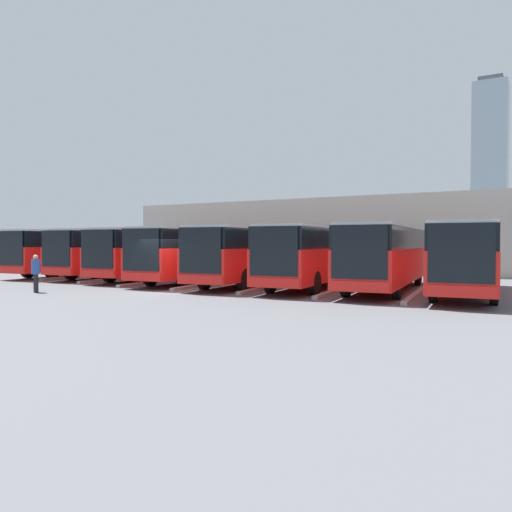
# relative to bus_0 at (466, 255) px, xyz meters

# --- Properties ---
(ground_plane) EXTENTS (600.00, 600.00, 0.00)m
(ground_plane) POSITION_rel_bus_0_xyz_m (12.71, 5.54, -1.76)
(ground_plane) COLOR #5B5B60
(bus_0) EXTENTS (3.56, 11.84, 3.15)m
(bus_0) POSITION_rel_bus_0_xyz_m (0.00, 0.00, 0.00)
(bus_0) COLOR red
(bus_0) RESTS_ON ground_plane
(curb_divider_0) EXTENTS (0.94, 7.18, 0.15)m
(curb_divider_0) POSITION_rel_bus_0_xyz_m (1.82, 1.72, -1.69)
(curb_divider_0) COLOR #9E9E99
(curb_divider_0) RESTS_ON ground_plane
(bus_1) EXTENTS (3.56, 11.84, 3.15)m
(bus_1) POSITION_rel_bus_0_xyz_m (3.63, -0.10, 0.00)
(bus_1) COLOR red
(bus_1) RESTS_ON ground_plane
(curb_divider_1) EXTENTS (0.94, 7.18, 0.15)m
(curb_divider_1) POSITION_rel_bus_0_xyz_m (5.45, 1.63, -1.69)
(curb_divider_1) COLOR #9E9E99
(curb_divider_1) RESTS_ON ground_plane
(bus_2) EXTENTS (3.56, 11.84, 3.15)m
(bus_2) POSITION_rel_bus_0_xyz_m (7.26, 0.02, 0.00)
(bus_2) COLOR red
(bus_2) RESTS_ON ground_plane
(curb_divider_2) EXTENTS (0.94, 7.18, 0.15)m
(curb_divider_2) POSITION_rel_bus_0_xyz_m (9.08, 1.74, -1.69)
(curb_divider_2) COLOR #9E9E99
(curb_divider_2) RESTS_ON ground_plane
(bus_3) EXTENTS (3.56, 11.84, 3.15)m
(bus_3) POSITION_rel_bus_0_xyz_m (10.89, 0.21, 0.00)
(bus_3) COLOR red
(bus_3) RESTS_ON ground_plane
(curb_divider_3) EXTENTS (0.94, 7.18, 0.15)m
(curb_divider_3) POSITION_rel_bus_0_xyz_m (12.71, 1.94, -1.69)
(curb_divider_3) COLOR #9E9E99
(curb_divider_3) RESTS_ON ground_plane
(bus_4) EXTENTS (3.56, 11.84, 3.15)m
(bus_4) POSITION_rel_bus_0_xyz_m (14.52, 0.13, 0.00)
(bus_4) COLOR red
(bus_4) RESTS_ON ground_plane
(curb_divider_4) EXTENTS (0.94, 7.18, 0.15)m
(curb_divider_4) POSITION_rel_bus_0_xyz_m (16.34, 1.86, -1.69)
(curb_divider_4) COLOR #9E9E99
(curb_divider_4) RESTS_ON ground_plane
(bus_5) EXTENTS (3.56, 11.84, 3.15)m
(bus_5) POSITION_rel_bus_0_xyz_m (18.15, -0.42, 0.00)
(bus_5) COLOR red
(bus_5) RESTS_ON ground_plane
(curb_divider_5) EXTENTS (0.94, 7.18, 0.15)m
(curb_divider_5) POSITION_rel_bus_0_xyz_m (19.97, 1.30, -1.69)
(curb_divider_5) COLOR #9E9E99
(curb_divider_5) RESTS_ON ground_plane
(bus_6) EXTENTS (3.56, 11.84, 3.15)m
(bus_6) POSITION_rel_bus_0_xyz_m (21.79, -0.67, 0.00)
(bus_6) COLOR red
(bus_6) RESTS_ON ground_plane
(curb_divider_6) EXTENTS (0.94, 7.18, 0.15)m
(curb_divider_6) POSITION_rel_bus_0_xyz_m (23.60, 1.06, -1.69)
(curb_divider_6) COLOR #9E9E99
(curb_divider_6) RESTS_ON ground_plane
(bus_7) EXTENTS (3.56, 11.84, 3.15)m
(bus_7) POSITION_rel_bus_0_xyz_m (25.42, -0.25, 0.00)
(bus_7) COLOR red
(bus_7) RESTS_ON ground_plane
(pedestrian) EXTENTS (0.54, 0.54, 1.77)m
(pedestrian) POSITION_rel_bus_0_xyz_m (17.57, 9.06, -0.81)
(pedestrian) COLOR black
(pedestrian) RESTS_ON ground_plane
(station_building) EXTENTS (34.55, 15.03, 5.77)m
(station_building) POSITION_rel_bus_0_xyz_m (12.71, -17.58, 1.15)
(station_building) COLOR #A8A399
(station_building) RESTS_ON ground_plane
(office_tower) EXTENTS (14.78, 14.78, 77.59)m
(office_tower) POSITION_rel_bus_0_xyz_m (19.83, -230.20, 36.43)
(office_tower) COLOR #93A8B7
(office_tower) RESTS_ON ground_plane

